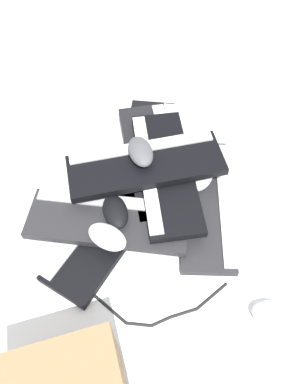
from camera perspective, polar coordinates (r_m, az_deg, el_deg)
ground_plane at (r=1.14m, az=-1.88°, el=0.65°), size 3.20×3.20×0.00m
keyboard_0 at (r=1.21m, az=-1.00°, el=6.16°), size 0.46×0.35×0.03m
keyboard_1 at (r=1.06m, az=-6.90°, el=-5.37°), size 0.38×0.45×0.03m
keyboard_2 at (r=1.11m, az=8.06°, el=-1.59°), size 0.46×0.33×0.03m
keyboard_3 at (r=1.15m, az=-0.03°, el=5.16°), size 0.46×0.25×0.03m
keyboard_4 at (r=1.04m, az=-6.93°, el=-4.30°), size 0.36×0.45×0.03m
keyboard_5 at (r=1.09m, az=1.76°, el=3.24°), size 0.46×0.27×0.03m
keyboard_6 at (r=1.06m, az=-1.18°, el=4.27°), size 0.23×0.46×0.03m
mouse_0 at (r=1.05m, az=-1.99°, el=6.19°), size 0.12×0.08×0.04m
mouse_1 at (r=1.11m, az=7.26°, el=2.36°), size 0.12×0.13×0.04m
mouse_2 at (r=1.00m, az=17.84°, el=-17.51°), size 0.12×0.13×0.04m
mouse_3 at (r=1.01m, az=-5.84°, el=-2.99°), size 0.12×0.08×0.04m
mouse_4 at (r=1.00m, az=18.55°, el=-17.87°), size 0.12×0.10×0.04m
mouse_5 at (r=0.97m, az=-7.07°, el=-6.80°), size 0.13×0.12×0.04m
cable_0 at (r=0.98m, az=-1.10°, el=-17.00°), size 0.20×0.39×0.01m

